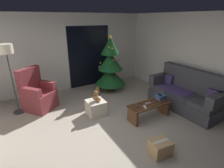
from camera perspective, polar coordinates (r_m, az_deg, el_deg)
The scene contains 19 objects.
ground_plane at distance 3.88m, azimuth -0.02°, elevation -16.20°, with size 7.00×7.00×0.00m, color #9E9384.
wall_back at distance 6.04m, azimuth -14.75°, elevation 9.90°, with size 5.72×0.12×2.50m, color silver.
wall_right at distance 5.26m, azimuth 28.38°, elevation 6.47°, with size 0.12×6.00×2.50m, color silver.
patio_door_frame at distance 6.25m, azimuth -7.55°, elevation 9.34°, with size 1.60×0.02×2.20m, color silver.
patio_door_glass at distance 6.24m, azimuth -7.47°, elevation 8.86°, with size 1.50×0.02×2.10m, color black.
couch at distance 5.10m, azimuth 23.00°, elevation -3.19°, with size 0.86×1.97×1.08m.
coffee_table at distance 4.38m, azimuth 12.10°, elevation -7.88°, with size 1.10×0.40×0.40m.
remote_graphite at distance 4.14m, azimuth 8.26°, elevation -7.16°, with size 0.04×0.16×0.02m, color #333338.
remote_silver at distance 4.31m, azimuth 11.75°, elevation -6.20°, with size 0.04×0.16×0.02m, color #ADADB2.
remote_white at distance 4.12m, azimuth 10.82°, elevation -7.45°, with size 0.04×0.16×0.02m, color silver.
book_stack at distance 4.53m, azimuth 15.78°, elevation -4.31°, with size 0.27×0.21×0.14m.
cell_phone at distance 4.50m, azimuth 15.55°, elevation -3.46°, with size 0.07×0.14×0.01m, color black.
christmas_tree at distance 5.78m, azimuth -0.56°, elevation 5.85°, with size 1.03×1.03×1.87m.
armchair at distance 5.08m, azimuth -23.24°, elevation -3.29°, with size 0.96×0.96×1.13m.
floor_lamp at distance 4.79m, azimuth -31.31°, elevation 7.87°, with size 0.32×0.32×1.78m.
ottoman at distance 4.49m, azimuth -5.30°, elevation -7.78°, with size 0.44×0.44×0.38m, color beige.
teddy_bear_chestnut at distance 4.34m, azimuth -5.30°, elevation -4.17°, with size 0.22×0.21×0.29m.
teddy_bear_honey_by_tree at distance 5.63m, azimuth -4.80°, elevation -2.34°, with size 0.21×0.21×0.29m.
cardboard_box_taped_mid_floor at distance 3.47m, azimuth 15.56°, elevation -19.49°, with size 0.39×0.35×0.28m.
Camera 1 is at (-1.53, -2.68, 2.35)m, focal length 27.74 mm.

